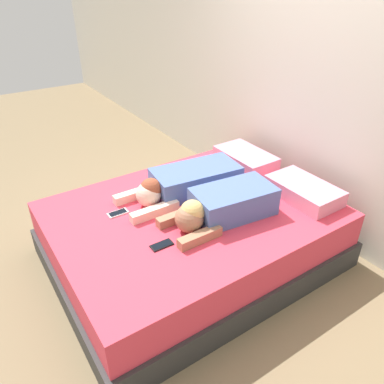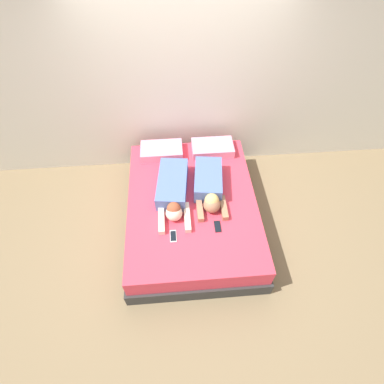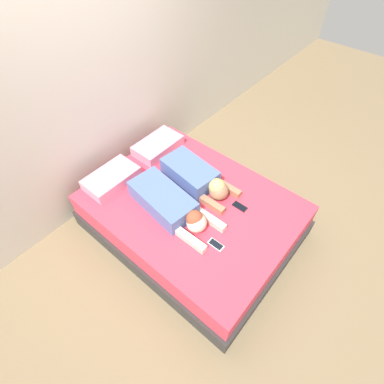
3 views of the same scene
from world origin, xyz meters
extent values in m
plane|color=#7F6B4C|center=(0.00, 0.00, 0.00)|extent=(12.00, 12.00, 0.00)
cube|color=beige|center=(0.00, 1.23, 1.30)|extent=(12.00, 0.06, 2.60)
cube|color=#2D2D2D|center=(0.00, 0.00, 0.11)|extent=(1.65, 2.15, 0.22)
cube|color=#DB384C|center=(0.00, 0.00, 0.36)|extent=(1.59, 2.09, 0.27)
cube|color=pink|center=(-0.36, 0.84, 0.56)|extent=(0.58, 0.34, 0.13)
cube|color=pink|center=(0.36, 0.84, 0.56)|extent=(0.58, 0.34, 0.13)
cube|color=#4C66A5|center=(-0.23, 0.19, 0.59)|extent=(0.44, 0.75, 0.20)
sphere|color=beige|center=(-0.23, -0.25, 0.59)|extent=(0.20, 0.20, 0.20)
sphere|color=#99472D|center=(-0.23, -0.23, 0.64)|extent=(0.17, 0.17, 0.17)
cube|color=beige|center=(-0.38, -0.28, 0.53)|extent=(0.07, 0.39, 0.07)
cube|color=beige|center=(-0.08, -0.28, 0.53)|extent=(0.07, 0.39, 0.07)
cube|color=#4C66A5|center=(0.22, 0.22, 0.60)|extent=(0.41, 0.64, 0.21)
sphere|color=#A37051|center=(0.22, -0.17, 0.60)|extent=(0.20, 0.20, 0.20)
sphere|color=#D8B266|center=(0.22, -0.15, 0.64)|extent=(0.17, 0.17, 0.17)
cube|color=#A37051|center=(0.08, -0.18, 0.53)|extent=(0.07, 0.33, 0.07)
cube|color=#A37051|center=(0.37, -0.18, 0.53)|extent=(0.07, 0.33, 0.07)
cube|color=silver|center=(-0.25, -0.51, 0.50)|extent=(0.07, 0.15, 0.01)
cube|color=black|center=(-0.25, -0.51, 0.50)|extent=(0.06, 0.13, 0.00)
cube|color=black|center=(0.26, -0.42, 0.50)|extent=(0.07, 0.15, 0.01)
cube|color=black|center=(0.26, -0.42, 0.50)|extent=(0.06, 0.13, 0.00)
camera|label=1|loc=(2.02, -1.34, 2.09)|focal=35.00mm
camera|label=2|loc=(-0.18, -2.26, 3.45)|focal=28.00mm
camera|label=3|loc=(-1.51, -1.28, 2.91)|focal=28.00mm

